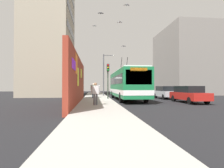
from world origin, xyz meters
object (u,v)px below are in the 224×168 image
traffic_light (108,75)px  city_bus (126,84)px  street_lamp (105,72)px  parked_car_red (189,94)px  parked_car_silver (165,92)px  pedestrian_midblock (93,89)px  pedestrian_near_wall (96,92)px

traffic_light → city_bus: bearing=-83.5°
traffic_light → street_lamp: bearing=-0.8°
traffic_light → parked_car_red: bearing=-118.4°
parked_car_silver → pedestrian_midblock: pedestrian_midblock is taller
pedestrian_near_wall → pedestrian_midblock: size_ratio=0.95×
parked_car_red → pedestrian_midblock: (5.93, 8.97, 0.37)m
parked_car_red → pedestrian_near_wall: 9.23m
pedestrian_near_wall → traffic_light: traffic_light is taller
city_bus → traffic_light: 2.37m
parked_car_red → pedestrian_near_wall: (-2.73, 8.81, 0.30)m
parked_car_silver → pedestrian_near_wall: bearing=133.3°
parked_car_red → pedestrian_near_wall: pedestrian_near_wall is taller
city_bus → pedestrian_midblock: bearing=65.6°
city_bus → parked_car_silver: city_bus is taller
city_bus → parked_car_red: size_ratio=2.44×
street_lamp → parked_car_silver: bearing=-128.4°
pedestrian_near_wall → parked_car_red: bearing=-72.8°
pedestrian_near_wall → pedestrian_midblock: 8.66m
parked_car_red → traffic_light: bearing=61.6°
parked_car_red → city_bus: bearing=50.9°
city_bus → parked_car_red: bearing=-129.1°
parked_car_red → parked_car_silver: bearing=0.0°
pedestrian_near_wall → pedestrian_midblock: bearing=1.1°
city_bus → traffic_light: city_bus is taller
pedestrian_near_wall → street_lamp: (14.02, -1.57, 2.67)m
city_bus → traffic_light: size_ratio=2.94×
city_bus → parked_car_red: city_bus is taller
parked_car_red → pedestrian_midblock: size_ratio=2.69×
parked_car_red → pedestrian_near_wall: bearing=107.2°
parked_car_red → pedestrian_midblock: bearing=56.5°
pedestrian_midblock → traffic_light: traffic_light is taller
city_bus → pedestrian_near_wall: city_bus is taller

